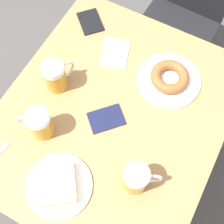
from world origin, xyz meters
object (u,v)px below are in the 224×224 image
beer_mug_left (56,76)px  plate_with_cake (58,185)px  napkin_folded (115,53)px  passport_near_edge (106,119)px  chair (184,9)px  beer_mug_center (137,179)px  beer_mug_right (40,123)px  passport_far_edge (90,22)px  plate_with_donut (169,78)px

beer_mug_left → plate_with_cake: bearing=-57.4°
napkin_folded → passport_near_edge: bearing=-68.3°
chair → passport_near_edge: (-0.01, -0.84, 0.23)m
beer_mug_center → passport_near_edge: bearing=141.4°
beer_mug_center → beer_mug_right: 0.38m
beer_mug_right → passport_near_edge: bearing=39.2°
beer_mug_center → napkin_folded: (-0.31, 0.43, -0.06)m
plate_with_cake → beer_mug_right: size_ratio=1.74×
plate_with_cake → beer_mug_left: 0.40m
beer_mug_center → passport_far_edge: size_ratio=0.85×
plate_with_cake → beer_mug_right: 0.22m
beer_mug_center → beer_mug_right: size_ratio=1.00×
napkin_folded → passport_far_edge: size_ratio=1.10×
beer_mug_right → napkin_folded: 0.43m
plate_with_cake → plate_with_donut: bearing=74.0°
beer_mug_right → passport_near_edge: beer_mug_right is taller
plate_with_cake → chair: bearing=88.3°
beer_mug_left → passport_near_edge: 0.24m
chair → beer_mug_center: bearing=-77.3°
plate_with_donut → beer_mug_left: 0.43m
beer_mug_right → plate_with_donut: bearing=52.0°
beer_mug_left → napkin_folded: size_ratio=0.77×
chair → plate_with_donut: bearing=-75.9°
plate_with_cake → passport_far_edge: plate_with_cake is taller
plate_with_donut → napkin_folded: (-0.24, 0.01, -0.02)m
plate_with_donut → beer_mug_right: 0.52m
chair → napkin_folded: 0.63m
beer_mug_left → passport_near_edge: size_ratio=0.85×
beer_mug_right → passport_near_edge: 0.24m
chair → beer_mug_center: 1.06m
chair → beer_mug_right: beer_mug_right is taller
beer_mug_left → beer_mug_right: 0.19m
plate_with_donut → napkin_folded: size_ratio=1.48×
chair → beer_mug_right: (-0.19, -0.99, 0.30)m
napkin_folded → passport_near_edge: 0.29m
plate_with_donut → beer_mug_center: (0.06, -0.42, 0.05)m
napkin_folded → chair: bearing=78.1°
plate_with_donut → beer_mug_center: bearing=-81.4°
beer_mug_center → napkin_folded: size_ratio=0.77×
chair → beer_mug_left: size_ratio=6.86×
plate_with_donut → beer_mug_left: size_ratio=1.92×
plate_with_cake → napkin_folded: plate_with_cake is taller
plate_with_donut → beer_mug_center: beer_mug_center is taller
napkin_folded → passport_near_edge: (0.11, -0.27, 0.00)m
beer_mug_center → passport_near_edge: (-0.20, 0.16, -0.06)m
plate_with_donut → passport_far_edge: (-0.41, 0.11, -0.02)m
beer_mug_center → passport_near_edge: size_ratio=0.85×
passport_near_edge → napkin_folded: bearing=111.7°
passport_far_edge → passport_near_edge: bearing=-52.8°
plate_with_cake → passport_near_edge: bearing=85.8°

